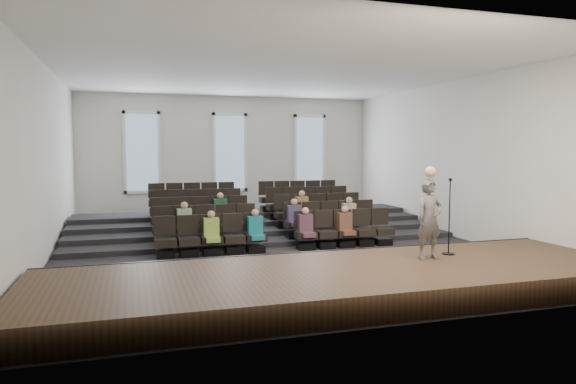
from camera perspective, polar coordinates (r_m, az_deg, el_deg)
name	(u,v)px	position (r m, az deg, el deg)	size (l,w,h in m)	color
ground	(275,247)	(14.90, -1.43, -6.12)	(14.00, 14.00, 0.00)	black
ceiling	(275,71)	(14.80, -1.47, 13.30)	(12.00, 14.00, 0.02)	white
wall_back	(230,157)	(21.48, -6.51, 3.88)	(12.00, 0.04, 5.00)	silver
wall_front	(397,169)	(8.10, 12.04, 2.51)	(12.00, 0.04, 5.00)	silver
wall_left	(44,162)	(14.25, -25.49, 3.05)	(0.04, 14.00, 5.00)	silver
wall_right	(456,159)	(17.26, 18.21, 3.48)	(0.04, 14.00, 5.00)	silver
stage	(346,282)	(10.15, 6.46, -9.86)	(11.80, 3.60, 0.50)	#3E2F1A
stage_lip	(315,262)	(11.74, 2.99, -7.82)	(11.80, 0.06, 0.52)	black
risers	(251,225)	(17.90, -4.18, -3.66)	(11.80, 4.80, 0.60)	black
seating_rows	(262,217)	(16.26, -2.90, -2.78)	(6.80, 4.70, 1.67)	black
windows	(230,152)	(21.41, -6.48, 4.41)	(8.44, 0.10, 3.24)	white
audience	(276,218)	(15.00, -1.37, -2.96)	(5.45, 2.64, 1.10)	#8CB247
speaker	(429,219)	(11.21, 15.43, -2.92)	(0.61, 0.40, 1.69)	#565352
mic_stand	(449,232)	(11.84, 17.45, -4.23)	(0.28, 0.28, 1.69)	black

